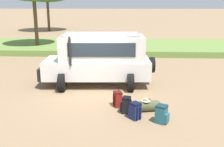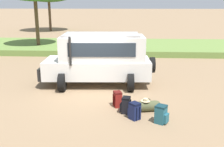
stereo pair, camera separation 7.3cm
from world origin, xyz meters
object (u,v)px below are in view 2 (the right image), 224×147
(backpack_beside_front_wheel, at_px, (118,99))
(backpack_cluster_center, at_px, (134,111))
(safari_vehicle, at_px, (100,58))
(duffel_bag_low_black_case, at_px, (148,106))
(backpack_near_rear_wheel, at_px, (161,114))
(backpack_outermost, at_px, (126,105))

(backpack_beside_front_wheel, distance_m, backpack_cluster_center, 1.24)
(safari_vehicle, relative_size, duffel_bag_low_black_case, 5.62)
(backpack_cluster_center, relative_size, backpack_near_rear_wheel, 0.98)
(backpack_beside_front_wheel, xyz_separation_m, backpack_near_rear_wheel, (1.46, -1.33, 0.01))
(duffel_bag_low_black_case, bearing_deg, backpack_outermost, -165.53)
(backpack_outermost, bearing_deg, backpack_beside_front_wheel, 117.05)
(safari_vehicle, relative_size, backpack_beside_front_wheel, 9.20)
(backpack_beside_front_wheel, relative_size, backpack_near_rear_wheel, 0.97)
(backpack_near_rear_wheel, height_order, duffel_bag_low_black_case, backpack_near_rear_wheel)
(backpack_beside_front_wheel, relative_size, duffel_bag_low_black_case, 0.61)
(safari_vehicle, bearing_deg, backpack_cluster_center, -67.72)
(backpack_cluster_center, bearing_deg, backpack_outermost, 120.49)
(backpack_beside_front_wheel, relative_size, backpack_cluster_center, 0.99)
(backpack_beside_front_wheel, height_order, duffel_bag_low_black_case, backpack_beside_front_wheel)
(backpack_beside_front_wheel, bearing_deg, backpack_near_rear_wheel, -42.39)
(backpack_beside_front_wheel, bearing_deg, duffel_bag_low_black_case, -18.76)
(backpack_cluster_center, bearing_deg, backpack_near_rear_wheel, -15.73)
(safari_vehicle, relative_size, backpack_outermost, 9.11)
(safari_vehicle, xyz_separation_m, backpack_cluster_center, (1.56, -3.79, -1.01))
(safari_vehicle, distance_m, duffel_bag_low_black_case, 3.87)
(duffel_bag_low_black_case, bearing_deg, backpack_cluster_center, -125.72)
(backpack_outermost, xyz_separation_m, duffel_bag_low_black_case, (0.81, 0.21, -0.09))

